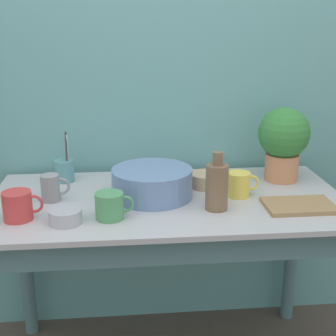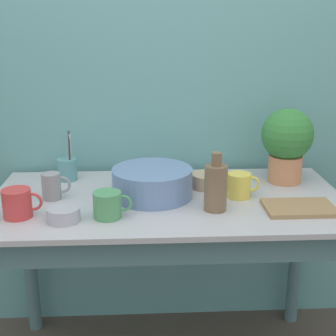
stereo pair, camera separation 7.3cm
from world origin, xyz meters
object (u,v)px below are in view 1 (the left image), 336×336
bowl_wash_large (152,183)px  mug_green (110,206)px  bottle_tall (217,186)px  utensil_cup (64,170)px  mug_grey (51,188)px  mug_red (18,206)px  bowl_small_tan (206,180)px  tray_board (299,206)px  potted_plant (284,140)px  mug_yellow (239,184)px  bowl_small_steel (65,216)px

bowl_wash_large → mug_green: 0.25m
bowl_wash_large → bottle_tall: bottle_tall is taller
utensil_cup → mug_grey: bearing=-96.0°
mug_grey → mug_red: size_ratio=0.79×
mug_grey → mug_green: size_ratio=0.81×
mug_red → bowl_small_tan: size_ratio=1.04×
mug_grey → bowl_small_tan: (0.61, 0.10, -0.02)m
mug_grey → tray_board: mug_grey is taller
bottle_tall → bowl_small_tan: bottle_tall is taller
potted_plant → mug_green: bearing=-154.4°
mug_yellow → bottle_tall: bearing=-132.7°
bowl_wash_large → bowl_small_steel: 0.38m
bottle_tall → bowl_small_tan: size_ratio=1.62×
potted_plant → bowl_wash_large: potted_plant is taller
potted_plant → bottle_tall: 0.46m
mug_yellow → bowl_small_steel: 0.67m
mug_red → mug_grey: bearing=62.4°
bottle_tall → mug_green: bearing=-172.8°
bowl_small_steel → bowl_small_tan: bearing=30.1°
bottle_tall → tray_board: bearing=-3.2°
bottle_tall → utensil_cup: bearing=148.1°
utensil_cup → tray_board: 0.96m
bottle_tall → bowl_small_tan: (0.00, 0.24, -0.06)m
potted_plant → mug_red: 1.09m
bowl_small_tan → utensil_cup: bearing=168.2°
bowl_wash_large → utensil_cup: bearing=149.0°
mug_red → mug_yellow: bearing=10.6°
mug_grey → bottle_tall: bearing=-13.0°
mug_grey → utensil_cup: (0.02, 0.22, -0.00)m
mug_yellow → utensil_cup: utensil_cup is taller
bowl_wash_large → mug_grey: 0.38m
potted_plant → bowl_small_tan: potted_plant is taller
bottle_tall → tray_board: bottle_tall is taller
bowl_wash_large → bowl_small_tan: bowl_wash_large is taller
bottle_tall → utensil_cup: 0.68m
utensil_cup → bowl_small_steel: bearing=-83.3°
potted_plant → mug_grey: (-0.94, -0.16, -0.13)m
mug_red → bowl_small_tan: (0.70, 0.27, -0.02)m
mug_green → mug_yellow: 0.52m
potted_plant → bowl_wash_large: bearing=-165.2°
bowl_wash_large → mug_red: (-0.47, -0.18, -0.01)m
bowl_small_tan → bottle_tall: bearing=-91.0°
mug_red → tray_board: mug_red is taller
potted_plant → mug_grey: 0.96m
bowl_wash_large → mug_green: size_ratio=2.31×
bottle_tall → tray_board: 0.32m
mug_green → bowl_small_steel: 0.15m
mug_green → bowl_small_tan: mug_green is taller
potted_plant → mug_yellow: bearing=-142.5°
potted_plant → utensil_cup: 0.93m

